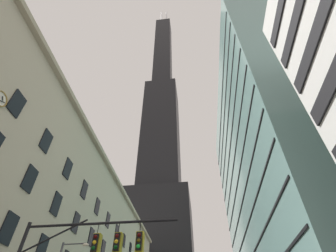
# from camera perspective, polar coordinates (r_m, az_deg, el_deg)

# --- Properties ---
(station_building) EXTENTS (16.32, 69.15, 24.70)m
(station_building) POSITION_cam_1_polar(r_m,az_deg,el_deg) (44.99, -25.06, -25.08)
(station_building) COLOR #B2A88E
(station_building) RESTS_ON ground
(dark_skyscraper) EXTENTS (25.26, 25.26, 230.12)m
(dark_skyscraper) POSITION_cam_1_polar(r_m,az_deg,el_deg) (116.33, -1.76, -7.45)
(dark_skyscraper) COLOR black
(dark_skyscraper) RESTS_ON ground
(glass_office_midrise) EXTENTS (18.03, 48.08, 50.33)m
(glass_office_midrise) POSITION_cam_1_polar(r_m,az_deg,el_deg) (51.21, 25.65, -10.60)
(glass_office_midrise) COLOR gray
(glass_office_midrise) RESTS_ON ground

